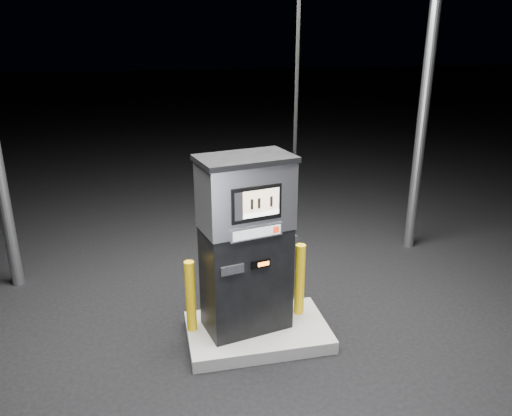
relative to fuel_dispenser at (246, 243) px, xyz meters
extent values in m
plane|color=black|center=(0.12, -0.06, -1.18)|extent=(80.00, 80.00, 0.00)
cube|color=gray|center=(0.12, -0.06, -1.10)|extent=(1.60, 1.00, 0.15)
cylinder|color=gray|center=(3.12, 1.94, 1.07)|extent=(0.16, 0.16, 4.50)
cube|color=black|center=(0.00, 0.00, -0.42)|extent=(1.02, 0.72, 1.22)
cube|color=silver|center=(0.00, 0.00, 0.55)|extent=(1.04, 0.74, 0.73)
cube|color=black|center=(0.00, 0.00, 0.95)|extent=(1.08, 0.78, 0.06)
cube|color=black|center=(0.05, -0.27, 0.55)|extent=(0.54, 0.14, 0.37)
cube|color=beige|center=(0.10, -0.28, 0.58)|extent=(0.39, 0.09, 0.23)
cube|color=white|center=(0.10, -0.28, 0.44)|extent=(0.39, 0.09, 0.05)
cube|color=silver|center=(0.05, -0.27, 0.24)|extent=(0.58, 0.15, 0.14)
cube|color=#ADAFB5|center=(0.06, -0.29, 0.24)|extent=(0.52, 0.12, 0.10)
cube|color=red|center=(0.27, -0.25, 0.24)|extent=(0.07, 0.02, 0.07)
cube|color=black|center=(0.10, -0.26, -0.13)|extent=(0.21, 0.06, 0.09)
cube|color=orange|center=(0.13, -0.27, -0.13)|extent=(0.12, 0.03, 0.04)
cube|color=black|center=(-0.21, -0.33, -0.13)|extent=(0.25, 0.08, 0.10)
cube|color=black|center=(0.49, 0.11, -0.01)|extent=(0.13, 0.19, 0.24)
cylinder|color=gray|center=(0.55, 0.12, -0.01)|extent=(0.11, 0.22, 0.07)
cylinder|color=black|center=(0.54, 0.07, 1.62)|extent=(0.04, 0.04, 3.02)
cylinder|color=yellow|center=(-0.62, 0.05, -0.60)|extent=(0.15, 0.15, 0.85)
cylinder|color=yellow|center=(0.67, 0.13, -0.59)|extent=(0.13, 0.13, 0.89)
camera|label=1|loc=(-0.97, -4.87, 2.20)|focal=35.00mm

